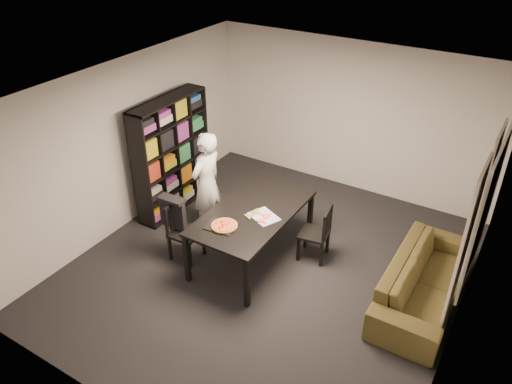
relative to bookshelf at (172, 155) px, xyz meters
The scene contains 16 objects.
room 2.26m from the bookshelf, 15.56° to the right, with size 5.01×5.51×2.61m.
window_pane 4.67m from the bookshelf, ahead, with size 0.02×1.40×1.60m, color black.
window_frame 4.67m from the bookshelf, ahead, with size 0.03×1.52×1.72m, color white.
curtain_left 4.59m from the bookshelf, ahead, with size 0.03×0.70×2.25m, color beige.
curtain_right 4.59m from the bookshelf, ahead, with size 0.03×0.70×2.25m, color beige.
bookshelf is the anchor object (origin of this frame).
dining_table 1.92m from the bookshelf, 15.55° to the right, with size 1.06×1.90×0.79m.
chair_left 1.45m from the bookshelf, 46.85° to the right, with size 0.42×0.42×0.88m.
chair_right 2.70m from the bookshelf, ahead, with size 0.45×0.45×0.85m.
draped_jacket 1.32m from the bookshelf, 50.80° to the right, with size 0.41×0.18×0.48m.
person 0.95m from the bookshelf, 18.12° to the right, with size 0.61×0.40×1.66m, color silver.
baking_tray 1.97m from the bookshelf, 31.69° to the right, with size 0.40×0.32×0.01m, color black.
pepperoni_pizza 2.01m from the bookshelf, 30.82° to the right, with size 0.35×0.35×0.03m.
kitchen_towel 2.12m from the bookshelf, 14.93° to the right, with size 0.40×0.30×0.01m, color silver.
pizza_slices 2.06m from the bookshelf, 16.50° to the right, with size 0.37×0.31×0.01m, color #B98739, non-canonical shape.
sofa 4.24m from the bookshelf, ahead, with size 2.15×0.84×0.63m, color #403D19.
Camera 1 is at (2.72, -4.79, 4.59)m, focal length 35.00 mm.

